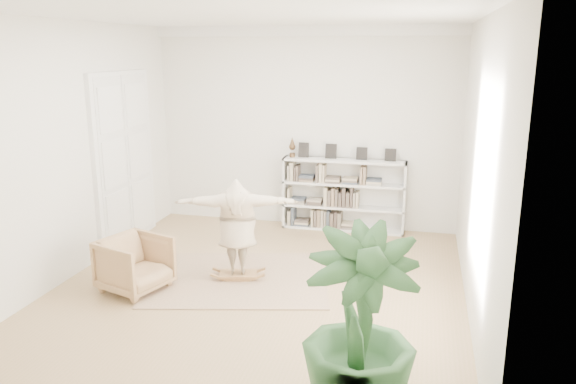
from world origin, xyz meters
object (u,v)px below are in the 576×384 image
object	(u,v)px
armchair	(135,264)
houseplant	(359,328)
bookshelf	(343,196)
rocker_board	(238,274)
person	(237,224)

from	to	relation	value
armchair	houseplant	xyz separation A→B (m)	(3.26, -2.05, 0.51)
bookshelf	houseplant	size ratio (longest dim) A/B	1.25
armchair	rocker_board	world-z (taller)	armchair
armchair	person	distance (m)	1.48
bookshelf	person	xyz separation A→B (m)	(-1.12, -2.64, 0.19)
houseplant	bookshelf	bearing A→B (deg)	99.50
bookshelf	person	distance (m)	2.87
rocker_board	armchair	bearing A→B (deg)	-164.42
bookshelf	rocker_board	world-z (taller)	bookshelf
houseplant	armchair	bearing A→B (deg)	147.79
person	houseplant	distance (m)	3.40
bookshelf	armchair	xyz separation A→B (m)	(-2.36, -3.31, -0.26)
bookshelf	rocker_board	size ratio (longest dim) A/B	3.76
rocker_board	person	distance (m)	0.75
bookshelf	armchair	bearing A→B (deg)	-125.48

